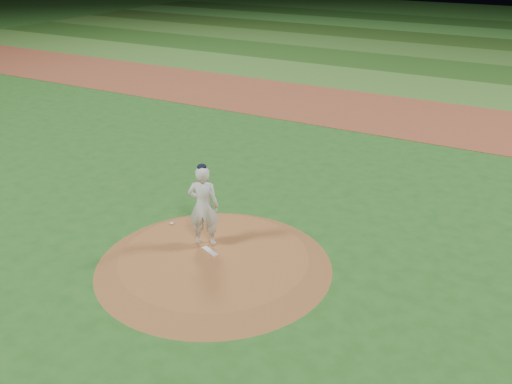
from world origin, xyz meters
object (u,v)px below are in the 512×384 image
pitchers_mound (214,261)px  pitcher_on_mound (203,206)px  pitching_rubber (210,251)px  rosin_bag (172,223)px

pitchers_mound → pitcher_on_mound: (-0.51, 0.40, 1.14)m
pitcher_on_mound → pitching_rubber: bearing=-39.8°
pitching_rubber → rosin_bag: bearing=-179.6°
pitchers_mound → pitcher_on_mound: bearing=142.3°
pitchers_mound → pitching_rubber: size_ratio=10.59×
pitching_rubber → pitcher_on_mound: pitcher_on_mound is taller
pitchers_mound → pitching_rubber: (-0.19, 0.13, 0.14)m
pitching_rubber → rosin_bag: size_ratio=4.94×
rosin_bag → pitching_rubber: bearing=-22.8°
pitchers_mound → pitcher_on_mound: pitcher_on_mound is taller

